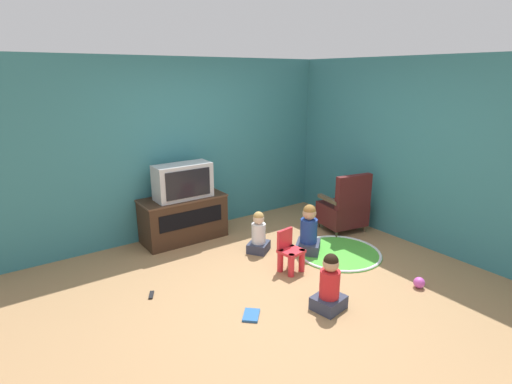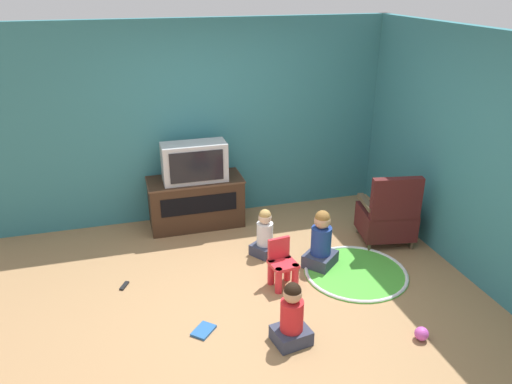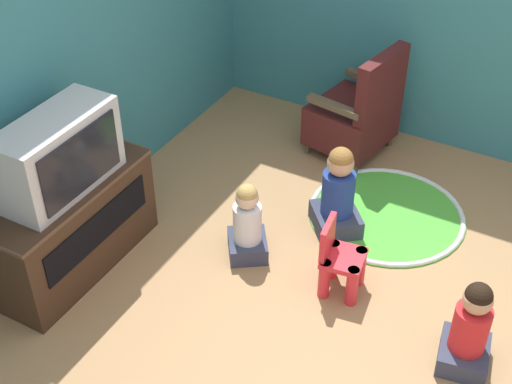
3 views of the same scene
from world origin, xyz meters
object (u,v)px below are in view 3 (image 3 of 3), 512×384
object	(u,v)px
yellow_kid_chair	(340,263)
child_watching_center	(338,195)
child_watching_left	(469,331)
tv_cabinet	(67,223)
black_armchair	(357,114)
television	(59,154)
child_watching_right	(247,225)

from	to	relation	value
yellow_kid_chair	child_watching_center	xyz separation A→B (m)	(0.54, 0.26, 0.08)
child_watching_left	child_watching_center	distance (m)	1.35
tv_cabinet	black_armchair	xyz separation A→B (m)	(2.13, -1.12, 0.02)
television	black_armchair	world-z (taller)	television
television	child_watching_center	world-z (taller)	television
yellow_kid_chair	child_watching_left	world-z (taller)	child_watching_left
yellow_kid_chair	child_watching_center	bearing A→B (deg)	17.43
child_watching_left	child_watching_center	xyz separation A→B (m)	(0.74, 1.12, 0.03)
child_watching_left	television	bearing A→B (deg)	90.02
television	child_watching_center	bearing A→B (deg)	-48.90
tv_cabinet	television	world-z (taller)	television
black_armchair	tv_cabinet	bearing A→B (deg)	-17.69
yellow_kid_chair	child_watching_right	xyz separation A→B (m)	(0.01, 0.67, 0.03)
tv_cabinet	television	distance (m)	0.55
black_armchair	yellow_kid_chair	xyz separation A→B (m)	(-1.51, -0.52, -0.13)
yellow_kid_chair	child_watching_right	bearing A→B (deg)	80.88
television	child_watching_right	world-z (taller)	television
child_watching_center	television	bearing A→B (deg)	90.11
television	child_watching_center	distance (m)	1.86
tv_cabinet	television	xyz separation A→B (m)	(-0.00, -0.05, 0.55)
black_armchair	child_watching_left	size ratio (longest dim) A/B	1.50
child_watching_center	black_armchair	bearing A→B (deg)	-25.62
child_watching_right	tv_cabinet	bearing A→B (deg)	88.71
child_watching_right	black_armchair	bearing A→B (deg)	-40.27
television	child_watching_right	xyz separation A→B (m)	(0.64, -0.92, -0.64)
child_watching_center	child_watching_right	xyz separation A→B (m)	(-0.52, 0.41, -0.05)
tv_cabinet	child_watching_left	bearing A→B (deg)	-80.53
television	black_armchair	distance (m)	2.44
child_watching_right	child_watching_left	bearing A→B (deg)	-132.75
tv_cabinet	yellow_kid_chair	distance (m)	1.76
tv_cabinet	television	bearing A→B (deg)	-90.00
child_watching_center	tv_cabinet	bearing A→B (deg)	89.04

